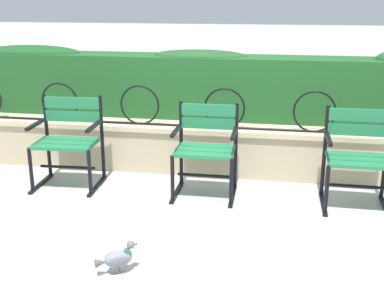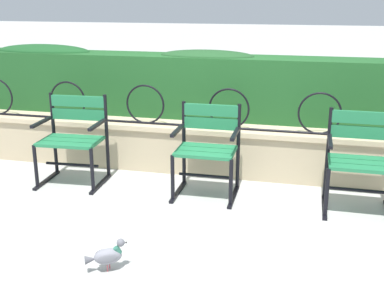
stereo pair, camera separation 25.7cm
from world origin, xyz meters
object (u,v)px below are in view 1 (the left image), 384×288
Objects in this scene: pigeon_far_side at (117,258)px; park_chair_right at (358,155)px; park_chair_centre at (206,147)px; park_chair_left at (68,139)px.

park_chair_right is at bearing 40.60° from pigeon_far_side.
park_chair_centre is at bearing 76.18° from pigeon_far_side.
park_chair_centre reaches higher than pigeon_far_side.
pigeon_far_side is at bearing -139.40° from park_chair_right.
pigeon_far_side is (0.99, -1.51, -0.35)m from park_chair_left.
park_chair_right reaches higher than pigeon_far_side.
park_chair_left reaches higher than park_chair_right.
park_chair_left is at bearing 123.14° from pigeon_far_side.
park_chair_right reaches higher than park_chair_centre.
park_chair_right is 3.21× the size of pigeon_far_side.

